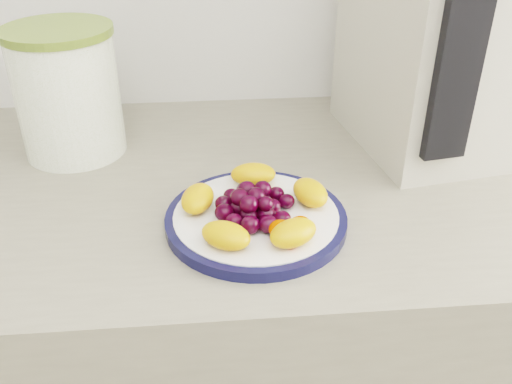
{
  "coord_description": "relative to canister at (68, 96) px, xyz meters",
  "views": [
    {
      "loc": [
        -0.11,
        0.46,
        1.32
      ],
      "look_at": [
        -0.06,
        1.07,
        0.95
      ],
      "focal_mm": 40.0,
      "sensor_mm": 36.0,
      "label": 1
    }
  ],
  "objects": [
    {
      "name": "appliance_body",
      "position": [
        0.56,
        -0.01,
        0.09
      ],
      "size": [
        0.25,
        0.32,
        0.36
      ],
      "primitive_type": "cube",
      "rotation": [
        0.0,
        0.0,
        0.16
      ],
      "color": "#B7B1A0",
      "rests_on": "counter"
    },
    {
      "name": "counter",
      "position": [
        0.33,
        -0.11,
        -0.54
      ],
      "size": [
        3.5,
        0.6,
        0.9
      ],
      "primitive_type": "cube",
      "color": "gray",
      "rests_on": "floor"
    },
    {
      "name": "fruit_plate",
      "position": [
        0.27,
        -0.24,
        -0.06
      ],
      "size": [
        0.2,
        0.2,
        0.04
      ],
      "color": "orange",
      "rests_on": "plate_face"
    },
    {
      "name": "plate_face",
      "position": [
        0.27,
        -0.24,
        -0.09
      ],
      "size": [
        0.21,
        0.21,
        0.02
      ],
      "primitive_type": "cylinder",
      "color": "white",
      "rests_on": "counter"
    },
    {
      "name": "canister",
      "position": [
        0.0,
        0.0,
        0.0
      ],
      "size": [
        0.16,
        0.16,
        0.19
      ],
      "primitive_type": "cylinder",
      "rotation": [
        0.0,
        0.0,
        0.01
      ],
      "color": "#587317",
      "rests_on": "counter"
    },
    {
      "name": "appliance_panel",
      "position": [
        0.54,
        -0.16,
        0.09
      ],
      "size": [
        0.06,
        0.03,
        0.27
      ],
      "primitive_type": "cube",
      "rotation": [
        0.0,
        0.0,
        0.16
      ],
      "color": "black",
      "rests_on": "appliance_body"
    },
    {
      "name": "plate_rim",
      "position": [
        0.27,
        -0.24,
        -0.09
      ],
      "size": [
        0.24,
        0.24,
        0.01
      ],
      "primitive_type": "cylinder",
      "color": "#0F1237",
      "rests_on": "counter"
    },
    {
      "name": "canister_lid",
      "position": [
        0.0,
        0.0,
        0.1
      ],
      "size": [
        0.16,
        0.16,
        0.01
      ],
      "primitive_type": "cylinder",
      "rotation": [
        0.0,
        0.0,
        0.01
      ],
      "color": "olive",
      "rests_on": "canister"
    }
  ]
}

